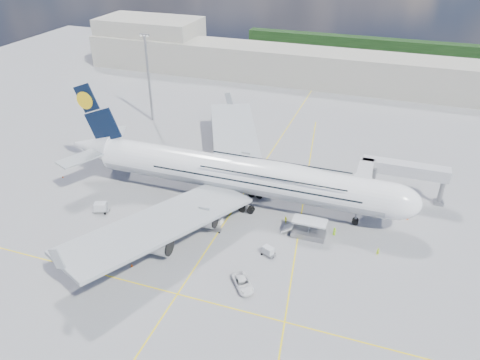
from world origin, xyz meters
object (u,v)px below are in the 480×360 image
(dolly_row_a, at_px, (141,243))
(cone_wing_right_inner, at_px, (165,253))
(cone_wing_left_outer, at_px, (248,139))
(crew_van, at_px, (334,231))
(airliner, at_px, (239,174))
(crew_nose, at_px, (378,252))
(dolly_back, at_px, (101,207))
(cone_nose, at_px, (408,218))
(dolly_nose_near, at_px, (215,229))
(cone_tail, at_px, (63,177))
(dolly_row_c, at_px, (170,230))
(light_mast, at_px, (149,77))
(crew_loader, at_px, (285,220))
(crew_wing, at_px, (163,208))
(dolly_nose_far, at_px, (268,251))
(baggage_tug, at_px, (216,219))
(catering_truck_outer, at_px, (231,120))
(cargo_loader, at_px, (308,230))
(crew_tug, at_px, (170,235))
(catering_truck_inner, at_px, (238,156))
(cone_wing_left_inner, at_px, (235,157))
(jet_bridge, at_px, (389,173))
(service_van, at_px, (243,283))
(cone_wing_right_outer, at_px, (132,265))
(dolly_row_b, at_px, (158,251))

(dolly_row_a, bearing_deg, cone_wing_right_inner, -12.44)
(cone_wing_left_outer, bearing_deg, crew_van, -50.26)
(airliner, distance_m, crew_nose, 31.77)
(dolly_back, xyz_separation_m, cone_wing_right_inner, (19.07, -8.07, -0.87))
(crew_van, height_order, cone_nose, crew_van)
(dolly_nose_near, xyz_separation_m, cone_tail, (-42.09, 7.72, -0.05))
(cone_wing_right_inner, bearing_deg, dolly_row_c, 106.61)
(airliner, distance_m, dolly_row_c, 18.80)
(light_mast, xyz_separation_m, crew_loader, (51.66, -39.41, -12.43))
(crew_wing, relative_size, crew_van, 1.09)
(dolly_nose_far, distance_m, dolly_nose_near, 12.52)
(baggage_tug, bearing_deg, crew_loader, 27.15)
(catering_truck_outer, xyz_separation_m, cone_tail, (-26.74, -42.38, -1.64))
(dolly_row_a, height_order, cone_wing_left_outer, dolly_row_a)
(cargo_loader, distance_m, dolly_nose_far, 9.88)
(cargo_loader, distance_m, light_mast, 71.72)
(cargo_loader, xyz_separation_m, crew_loader, (-5.15, 2.69, -0.47))
(crew_tug, height_order, cone_nose, crew_tug)
(dolly_row_a, bearing_deg, light_mast, 107.57)
(airliner, distance_m, catering_truck_inner, 19.48)
(crew_loader, distance_m, cone_wing_left_inner, 31.01)
(dolly_nose_near, height_order, crew_van, crew_van)
(dolly_back, distance_m, cone_wing_left_outer, 47.29)
(crew_wing, bearing_deg, dolly_row_c, -128.73)
(jet_bridge, xyz_separation_m, catering_truck_outer, (-45.90, 27.65, -4.98))
(dolly_nose_near, bearing_deg, crew_nose, -0.53)
(dolly_nose_far, xyz_separation_m, crew_wing, (-24.76, 6.20, 0.01))
(baggage_tug, relative_size, catering_truck_inner, 0.47)
(dolly_nose_far, relative_size, cone_nose, 4.90)
(airliner, xyz_separation_m, service_van, (9.35, -24.82, -6.09))
(baggage_tug, bearing_deg, dolly_back, -160.52)
(cone_wing_left_inner, bearing_deg, crew_tug, -89.85)
(dolly_nose_far, xyz_separation_m, catering_truck_inner, (-17.64, 32.76, 0.80))
(cargo_loader, distance_m, catering_truck_outer, 56.31)
(jet_bridge, height_order, cone_wing_right_outer, jet_bridge)
(cone_wing_left_outer, bearing_deg, dolly_row_c, -90.54)
(dolly_nose_far, bearing_deg, cone_wing_right_outer, -128.54)
(jet_bridge, bearing_deg, light_mast, 160.98)
(light_mast, xyz_separation_m, crew_nose, (70.19, -43.77, -12.40))
(cone_wing_right_inner, bearing_deg, light_mast, 120.54)
(light_mast, distance_m, cone_wing_right_outer, 69.25)
(airliner, distance_m, crew_wing, 17.55)
(airliner, relative_size, dolly_row_c, 21.38)
(cargo_loader, bearing_deg, dolly_row_a, -154.16)
(jet_bridge, relative_size, cone_nose, 30.65)
(dolly_row_c, distance_m, crew_van, 31.91)
(cargo_loader, xyz_separation_m, cone_nose, (18.13, 12.32, -0.96))
(dolly_row_c, xyz_separation_m, service_van, (18.10, -9.21, -0.36))
(dolly_row_b, height_order, dolly_nose_near, dolly_row_b)
(airliner, xyz_separation_m, cargo_loader, (16.56, -7.11, -5.62))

